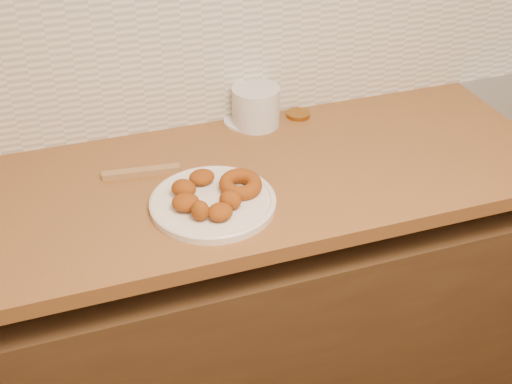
% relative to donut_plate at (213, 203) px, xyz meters
% --- Properties ---
extents(base_cabinet, '(3.60, 0.60, 0.77)m').
position_rel_donut_plate_xyz_m(base_cabinet, '(0.43, 0.11, -0.52)').
color(base_cabinet, '#4B341C').
rests_on(base_cabinet, floor).
extents(butcher_block, '(2.30, 0.62, 0.04)m').
position_rel_donut_plate_xyz_m(butcher_block, '(-0.22, 0.11, -0.03)').
color(butcher_block, brown).
rests_on(butcher_block, base_cabinet).
extents(backsplash, '(3.60, 0.02, 0.60)m').
position_rel_donut_plate_xyz_m(backsplash, '(0.43, 0.41, 0.29)').
color(backsplash, silver).
rests_on(backsplash, wall_back).
extents(donut_plate, '(0.30, 0.30, 0.02)m').
position_rel_donut_plate_xyz_m(donut_plate, '(0.00, 0.00, 0.00)').
color(donut_plate, silver).
rests_on(donut_plate, butcher_block).
extents(ring_donut, '(0.13, 0.13, 0.05)m').
position_rel_donut_plate_xyz_m(ring_donut, '(0.07, 0.02, 0.03)').
color(ring_donut, brown).
rests_on(ring_donut, donut_plate).
extents(fried_dough_chunks, '(0.17, 0.22, 0.05)m').
position_rel_donut_plate_xyz_m(fried_dough_chunks, '(-0.03, -0.01, 0.03)').
color(fried_dough_chunks, brown).
rests_on(fried_dough_chunks, donut_plate).
extents(plastic_tub, '(0.18, 0.18, 0.11)m').
position_rel_donut_plate_xyz_m(plastic_tub, '(0.22, 0.35, 0.05)').
color(plastic_tub, silver).
rests_on(plastic_tub, butcher_block).
extents(tub_lid, '(0.16, 0.16, 0.01)m').
position_rel_donut_plate_xyz_m(tub_lid, '(0.20, 0.37, -0.00)').
color(tub_lid, white).
rests_on(tub_lid, butcher_block).
extents(brass_jar_lid, '(0.07, 0.07, 0.01)m').
position_rel_donut_plate_xyz_m(brass_jar_lid, '(0.36, 0.35, -0.00)').
color(brass_jar_lid, '#9D6924').
rests_on(brass_jar_lid, butcher_block).
extents(wooden_utensil, '(0.20, 0.05, 0.02)m').
position_rel_donut_plate_xyz_m(wooden_utensil, '(-0.14, 0.19, -0.00)').
color(wooden_utensil, olive).
rests_on(wooden_utensil, butcher_block).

